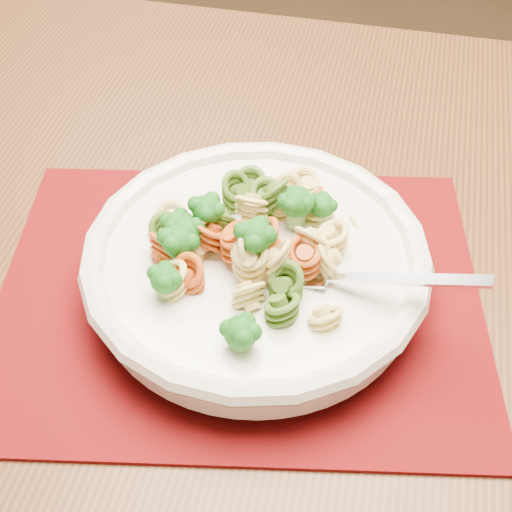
# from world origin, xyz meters

# --- Properties ---
(dining_table) EXTENTS (1.39, 0.97, 0.72)m
(dining_table) POSITION_xyz_m (0.09, -0.46, 0.62)
(dining_table) COLOR #5B3219
(dining_table) RESTS_ON ground
(placemat) EXTENTS (0.43, 0.35, 0.00)m
(placemat) POSITION_xyz_m (0.09, -0.52, 0.72)
(placemat) COLOR #590B03
(placemat) RESTS_ON dining_table
(pasta_bowl) EXTENTS (0.28, 0.28, 0.05)m
(pasta_bowl) POSITION_xyz_m (0.11, -0.52, 0.76)
(pasta_bowl) COLOR white
(pasta_bowl) RESTS_ON placemat
(pasta_broccoli_heap) EXTENTS (0.24, 0.24, 0.06)m
(pasta_broccoli_heap) POSITION_xyz_m (0.11, -0.52, 0.77)
(pasta_broccoli_heap) COLOR #D4C568
(pasta_broccoli_heap) RESTS_ON pasta_bowl
(fork) EXTENTS (0.18, 0.07, 0.08)m
(fork) POSITION_xyz_m (0.16, -0.54, 0.77)
(fork) COLOR silver
(fork) RESTS_ON pasta_bowl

